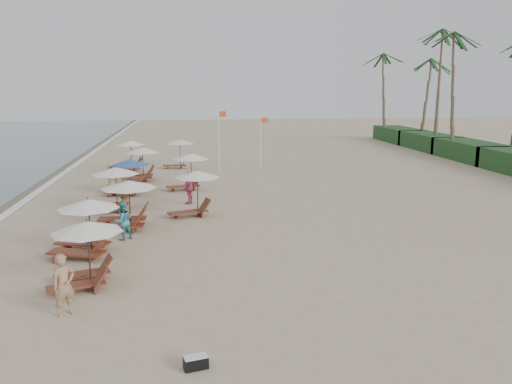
{
  "coord_description": "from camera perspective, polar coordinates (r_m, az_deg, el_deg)",
  "views": [
    {
      "loc": [
        -2.19,
        -18.41,
        6.21
      ],
      "look_at": [
        1.0,
        4.9,
        1.3
      ],
      "focal_mm": 35.45,
      "sensor_mm": 36.0,
      "label": 1
    }
  ],
  "objects": [
    {
      "name": "inland_station_2",
      "position": [
        39.73,
        -8.8,
        4.81
      ],
      "size": [
        2.53,
        2.24,
        2.22
      ],
      "color": "brown",
      "rests_on": "ground"
    },
    {
      "name": "inland_station_0",
      "position": [
        24.71,
        -7.08,
        0.46
      ],
      "size": [
        2.69,
        2.24,
        2.22
      ],
      "color": "brown",
      "rests_on": "ground"
    },
    {
      "name": "inland_station_1",
      "position": [
        31.12,
        -7.73,
        2.71
      ],
      "size": [
        2.74,
        2.24,
        2.22
      ],
      "color": "brown",
      "rests_on": "ground"
    },
    {
      "name": "lounger_station_6",
      "position": [
        38.85,
        -14.27,
        3.76
      ],
      "size": [
        2.61,
        2.56,
        2.32
      ],
      "color": "brown",
      "rests_on": "ground"
    },
    {
      "name": "beachgoer_far_a",
      "position": [
        27.38,
        -7.53,
        0.46
      ],
      "size": [
        0.89,
        1.11,
        1.76
      ],
      "primitive_type": "imported",
      "rotation": [
        0.0,
        0.0,
        4.19
      ],
      "color": "#AC4464",
      "rests_on": "ground"
    },
    {
      "name": "lounger_station_5",
      "position": [
        34.98,
        -13.02,
        3.1
      ],
      "size": [
        2.68,
        2.32,
        2.23
      ],
      "color": "brown",
      "rests_on": "ground"
    },
    {
      "name": "beachgoer_mid_b",
      "position": [
        23.2,
        -14.5,
        -1.81
      ],
      "size": [
        1.06,
        1.34,
        1.81
      ],
      "primitive_type": "imported",
      "rotation": [
        0.0,
        0.0,
        1.95
      ],
      "color": "#92714A",
      "rests_on": "ground"
    },
    {
      "name": "beachgoer_far_b",
      "position": [
        30.86,
        -15.98,
        1.43
      ],
      "size": [
        1.04,
        1.02,
        1.81
      ],
      "primitive_type": "imported",
      "rotation": [
        0.0,
        0.0,
        0.74
      ],
      "color": "tan",
      "rests_on": "ground"
    },
    {
      "name": "lounger_station_0",
      "position": [
        16.83,
        -18.95,
        -6.34
      ],
      "size": [
        2.44,
        2.22,
        2.12
      ],
      "color": "brown",
      "rests_on": "ground"
    },
    {
      "name": "beachgoer_near",
      "position": [
        15.04,
        -20.86,
        -9.77
      ],
      "size": [
        0.77,
        0.73,
        1.77
      ],
      "primitive_type": "imported",
      "rotation": [
        0.0,
        0.0,
        0.67
      ],
      "color": "#A27A58",
      "rests_on": "ground"
    },
    {
      "name": "lounger_station_1",
      "position": [
        20.0,
        -18.97,
        -3.88
      ],
      "size": [
        2.74,
        2.55,
        2.13
      ],
      "color": "brown",
      "rests_on": "ground"
    },
    {
      "name": "flag_pole_near",
      "position": [
        36.58,
        -4.16,
        6.1
      ],
      "size": [
        0.6,
        0.08,
        4.71
      ],
      "color": "silver",
      "rests_on": "ground"
    },
    {
      "name": "ground",
      "position": [
        19.55,
        -0.96,
        -6.73
      ],
      "size": [
        160.0,
        160.0,
        0.0
      ],
      "primitive_type": "plane",
      "color": "tan",
      "rests_on": "ground"
    },
    {
      "name": "flag_pole_far",
      "position": [
        38.66,
        0.56,
        5.98
      ],
      "size": [
        0.6,
        0.08,
        4.12
      ],
      "color": "silver",
      "rests_on": "ground"
    },
    {
      "name": "lounger_station_3",
      "position": [
        26.6,
        -15.86,
        0.62
      ],
      "size": [
        2.5,
        2.37,
        2.24
      ],
      "color": "brown",
      "rests_on": "ground"
    },
    {
      "name": "foam_line",
      "position": [
        30.44,
        -24.83,
        -1.06
      ],
      "size": [
        0.5,
        140.0,
        0.02
      ],
      "primitive_type": "cube",
      "color": "white",
      "rests_on": "ground"
    },
    {
      "name": "duffel_bag",
      "position": [
        12.03,
        -6.81,
        -18.53
      ],
      "size": [
        0.59,
        0.38,
        0.3
      ],
      "color": "black",
      "rests_on": "ground"
    },
    {
      "name": "lounger_station_4",
      "position": [
        30.63,
        -14.44,
        1.66
      ],
      "size": [
        2.72,
        2.35,
        2.06
      ],
      "color": "brown",
      "rests_on": "ground"
    },
    {
      "name": "lounger_station_2",
      "position": [
        23.18,
        -14.73,
        -1.43
      ],
      "size": [
        2.85,
        2.46,
        2.17
      ],
      "color": "brown",
      "rests_on": "ground"
    },
    {
      "name": "beachgoer_mid_a",
      "position": [
        21.55,
        -14.83,
        -3.17
      ],
      "size": [
        0.98,
        0.94,
        1.59
      ],
      "primitive_type": "imported",
      "rotation": [
        0.0,
        0.0,
        3.77
      ],
      "color": "teal",
      "rests_on": "ground"
    }
  ]
}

